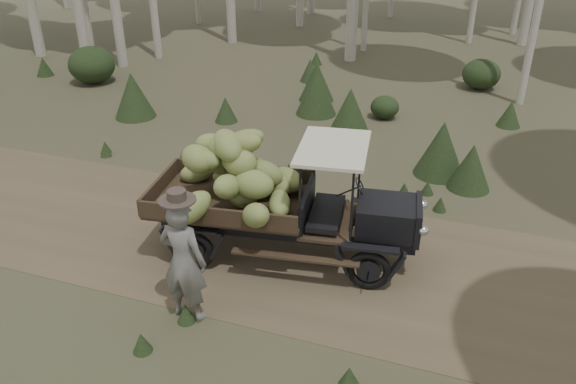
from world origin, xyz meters
name	(u,v)px	position (x,y,z in m)	size (l,w,h in m)	color
ground	(176,230)	(0.00, 0.00, 0.00)	(120.00, 120.00, 0.00)	#473D2B
dirt_track	(176,230)	(0.00, 0.00, 0.00)	(70.00, 4.00, 0.01)	brown
banana_truck	(259,182)	(1.73, -0.11, 1.33)	(4.65, 2.50, 2.25)	black
farmer	(183,260)	(1.38, -2.04, 0.98)	(0.71, 0.53, 2.07)	#5F5D57
undergrowth	(134,214)	(-0.45, -0.55, 0.56)	(18.66, 22.42, 1.40)	#233319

